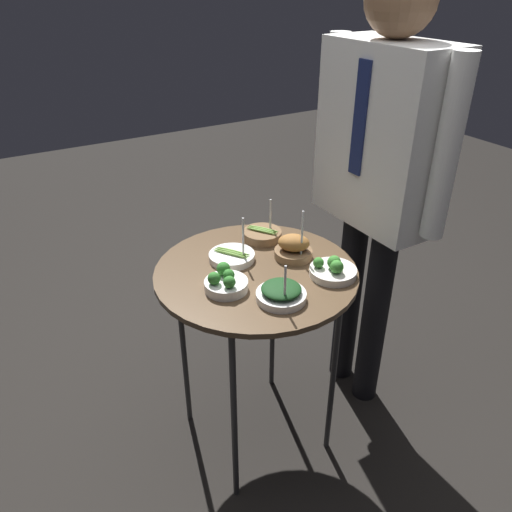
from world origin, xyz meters
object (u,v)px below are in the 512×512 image
Objects in this scene: serving_cart at (256,285)px; bowl_roast_front_right at (294,248)px; bowl_spinach_far_rim at (281,293)px; bowl_asparagus_mid_right at (232,256)px; bowl_broccoli_mid_left at (333,270)px; bowl_asparagus_center at (262,235)px; bowl_broccoli_near_rim at (225,282)px; waiter_figure at (380,159)px.

serving_cart is 0.17m from bowl_roast_front_right.
serving_cart is at bearing 173.02° from bowl_spinach_far_rim.
bowl_asparagus_mid_right is 0.33m from bowl_broccoli_mid_left.
bowl_asparagus_center is at bearing 156.86° from bowl_spinach_far_rim.
bowl_roast_front_right is (-0.01, 0.15, 0.09)m from serving_cart.
bowl_broccoli_near_rim reaches higher than bowl_broccoli_mid_left.
serving_cart is 5.27× the size of bowl_asparagus_center.
waiter_figure reaches higher than bowl_broccoli_near_rim.
waiter_figure reaches higher than bowl_roast_front_right.
bowl_asparagus_mid_right is at bearing -177.09° from bowl_spinach_far_rim.
bowl_roast_front_right is 0.16m from bowl_asparagus_center.
bowl_asparagus_center is at bearing 129.81° from bowl_broccoli_near_rim.
bowl_asparagus_center is (-0.07, 0.16, 0.00)m from bowl_asparagus_mid_right.
bowl_spinach_far_rim is 0.09× the size of waiter_figure.
bowl_asparagus_center is at bearing 143.08° from serving_cart.
bowl_asparagus_center is at bearing -111.59° from waiter_figure.
bowl_broccoli_near_rim is at bearing -69.65° from serving_cart.
waiter_figure is at bearing 82.06° from bowl_asparagus_mid_right.
bowl_asparagus_mid_right is at bearing 145.34° from bowl_broccoli_near_rim.
bowl_asparagus_center is at bearing 114.46° from bowl_asparagus_mid_right.
bowl_spinach_far_rim is 0.17m from bowl_broccoli_near_rim.
bowl_roast_front_right is at bearing 92.03° from serving_cart.
bowl_broccoli_mid_left is (0.24, 0.22, 0.01)m from bowl_asparagus_mid_right.
bowl_asparagus_mid_right is 0.27m from bowl_spinach_far_rim.
bowl_broccoli_near_rim is (0.14, -0.10, 0.01)m from bowl_asparagus_mid_right.
bowl_broccoli_near_rim is 0.68m from waiter_figure.
bowl_spinach_far_rim is 0.37m from bowl_asparagus_center.
bowl_broccoli_mid_left is at bearing 14.01° from bowl_roast_front_right.
bowl_broccoli_mid_left is 0.44m from waiter_figure.
bowl_roast_front_right is 1.28× the size of bowl_asparagus_center.
bowl_broccoli_near_rim is 0.34m from bowl_broccoli_mid_left.
bowl_broccoli_mid_left is at bearing 42.04° from bowl_asparagus_mid_right.
bowl_asparagus_mid_right is at bearing -65.54° from bowl_asparagus_center.
bowl_spinach_far_rim is (0.18, -0.02, 0.08)m from serving_cart.
waiter_figure reaches higher than bowl_asparagus_mid_right.
waiter_figure reaches higher than bowl_asparagus_center.
bowl_roast_front_right is at bearing 137.40° from bowl_spinach_far_rim.
serving_cart is 5.03× the size of bowl_broccoli_mid_left.
bowl_broccoli_near_rim is (0.06, -0.28, -0.01)m from bowl_roast_front_right.
waiter_figure is (-0.20, 0.52, 0.25)m from bowl_spinach_far_rim.
bowl_asparagus_mid_right is 1.13× the size of bowl_asparagus_center.
bowl_broccoli_mid_left is (0.16, 0.04, -0.01)m from bowl_roast_front_right.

